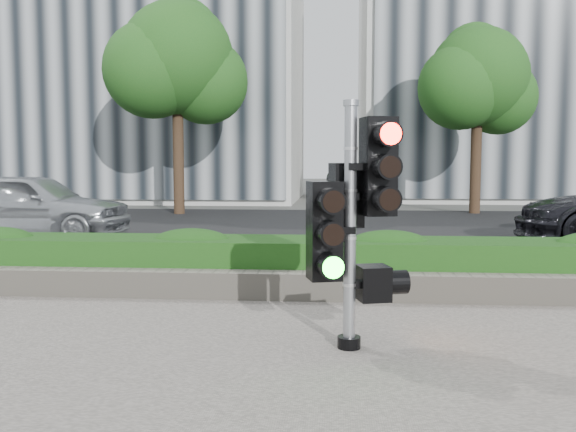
{
  "coord_description": "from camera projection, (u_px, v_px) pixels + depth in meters",
  "views": [
    {
      "loc": [
        0.79,
        -5.65,
        1.75
      ],
      "look_at": [
        0.29,
        0.6,
        1.2
      ],
      "focal_mm": 38.0,
      "sensor_mm": 36.0,
      "label": 1
    }
  ],
  "objects": [
    {
      "name": "ground",
      "position": [
        253.0,
        346.0,
        5.83
      ],
      "size": [
        120.0,
        120.0,
        0.0
      ],
      "primitive_type": "plane",
      "color": "#51514C",
      "rests_on": "ground"
    },
    {
      "name": "road",
      "position": [
        306.0,
        230.0,
        15.76
      ],
      "size": [
        60.0,
        13.0,
        0.02
      ],
      "primitive_type": "cube",
      "color": "black",
      "rests_on": "ground"
    },
    {
      "name": "curb",
      "position": [
        282.0,
        278.0,
        8.95
      ],
      "size": [
        60.0,
        0.25,
        0.12
      ],
      "primitive_type": "cube",
      "color": "gray",
      "rests_on": "ground"
    },
    {
      "name": "stone_wall",
      "position": [
        273.0,
        285.0,
        7.7
      ],
      "size": [
        12.0,
        0.32,
        0.34
      ],
      "primitive_type": "cube",
      "color": "gray",
      "rests_on": "sidewalk"
    },
    {
      "name": "hedge",
      "position": [
        278.0,
        263.0,
        8.33
      ],
      "size": [
        12.0,
        1.0,
        0.68
      ],
      "primitive_type": "cube",
      "color": "#337724",
      "rests_on": "sidewalk"
    },
    {
      "name": "building_left",
      "position": [
        129.0,
        40.0,
        28.72
      ],
      "size": [
        16.0,
        9.0,
        15.0
      ],
      "primitive_type": "cube",
      "color": "#B7B7B2",
      "rests_on": "ground"
    },
    {
      "name": "building_right",
      "position": [
        550.0,
        74.0,
        29.26
      ],
      "size": [
        18.0,
        10.0,
        12.0
      ],
      "primitive_type": "cube",
      "color": "#B7B7B2",
      "rests_on": "ground"
    },
    {
      "name": "tree_left",
      "position": [
        177.0,
        63.0,
        20.2
      ],
      "size": [
        4.61,
        4.03,
        7.34
      ],
      "color": "black",
      "rests_on": "ground"
    },
    {
      "name": "tree_right",
      "position": [
        477.0,
        81.0,
        20.45
      ],
      "size": [
        4.1,
        3.58,
        6.53
      ],
      "color": "black",
      "rests_on": "ground"
    },
    {
      "name": "traffic_signal",
      "position": [
        352.0,
        213.0,
        5.58
      ],
      "size": [
        0.83,
        0.69,
        2.28
      ],
      "rotation": [
        0.0,
        0.0,
        0.26
      ],
      "color": "black",
      "rests_on": "sidewalk"
    },
    {
      "name": "car_silver",
      "position": [
        31.0,
        205.0,
        13.92
      ],
      "size": [
        4.5,
        1.9,
        1.52
      ],
      "primitive_type": "imported",
      "rotation": [
        0.0,
        0.0,
        1.55
      ],
      "color": "#B6BABE",
      "rests_on": "road"
    }
  ]
}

